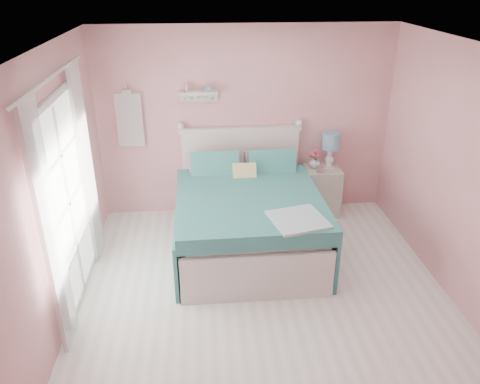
{
  "coord_description": "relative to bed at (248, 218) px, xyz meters",
  "views": [
    {
      "loc": [
        -0.61,
        -3.91,
        3.21
      ],
      "look_at": [
        -0.17,
        1.2,
        0.76
      ],
      "focal_mm": 35.0,
      "sensor_mm": 36.0,
      "label": 1
    }
  ],
  "objects": [
    {
      "name": "room_shell",
      "position": [
        0.08,
        -1.16,
        1.17
      ],
      "size": [
        4.5,
        4.5,
        4.5
      ],
      "color": "#C98085",
      "rests_on": "floor"
    },
    {
      "name": "wall_shelf",
      "position": [
        -0.55,
        1.03,
        1.32
      ],
      "size": [
        0.5,
        0.15,
        0.25
      ],
      "color": "silver",
      "rests_on": "room_shell"
    },
    {
      "name": "nightstand",
      "position": [
        1.14,
        0.83,
        -0.07
      ],
      "size": [
        0.48,
        0.47,
        0.69
      ],
      "color": "beige",
      "rests_on": "floor"
    },
    {
      "name": "floor",
      "position": [
        0.08,
        -1.16,
        -0.42
      ],
      "size": [
        4.5,
        4.5,
        0.0
      ],
      "primitive_type": "plane",
      "color": "silver",
      "rests_on": "ground"
    },
    {
      "name": "roses",
      "position": [
        1.02,
        0.87,
        0.48
      ],
      "size": [
        0.14,
        0.11,
        0.12
      ],
      "color": "#DC4B70",
      "rests_on": "vase"
    },
    {
      "name": "hanging_dress",
      "position": [
        -1.48,
        1.02,
        0.98
      ],
      "size": [
        0.34,
        0.03,
        0.72
      ],
      "primitive_type": "cube",
      "color": "white",
      "rests_on": "room_shell"
    },
    {
      "name": "teacup",
      "position": [
        1.07,
        0.71,
        0.32
      ],
      "size": [
        0.11,
        0.11,
        0.08
      ],
      "primitive_type": "imported",
      "rotation": [
        0.0,
        0.0,
        -0.02
      ],
      "color": "#C9879A",
      "rests_on": "nightstand"
    },
    {
      "name": "french_door",
      "position": [
        -1.9,
        -0.76,
        0.66
      ],
      "size": [
        0.04,
        1.32,
        2.16
      ],
      "color": "silver",
      "rests_on": "floor"
    },
    {
      "name": "curtain_near",
      "position": [
        -1.84,
        -1.51,
        0.76
      ],
      "size": [
        0.04,
        0.4,
        2.32
      ],
      "primitive_type": "cube",
      "color": "white",
      "rests_on": "floor"
    },
    {
      "name": "table_lamp",
      "position": [
        1.24,
        0.89,
        0.62
      ],
      "size": [
        0.25,
        0.25,
        0.5
      ],
      "color": "white",
      "rests_on": "nightstand"
    },
    {
      "name": "vase",
      "position": [
        1.03,
        0.88,
        0.36
      ],
      "size": [
        0.2,
        0.2,
        0.16
      ],
      "primitive_type": "imported",
      "rotation": [
        0.0,
        0.0,
        0.3
      ],
      "color": "silver",
      "rests_on": "nightstand"
    },
    {
      "name": "curtain_far",
      "position": [
        -1.84,
        -0.02,
        0.76
      ],
      "size": [
        0.04,
        0.4,
        2.32
      ],
      "primitive_type": "cube",
      "color": "white",
      "rests_on": "floor"
    },
    {
      "name": "bed",
      "position": [
        0.0,
        0.0,
        0.0
      ],
      "size": [
        1.74,
        2.18,
        1.26
      ],
      "rotation": [
        0.0,
        0.0,
        0.02
      ],
      "color": "silver",
      "rests_on": "floor"
    }
  ]
}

